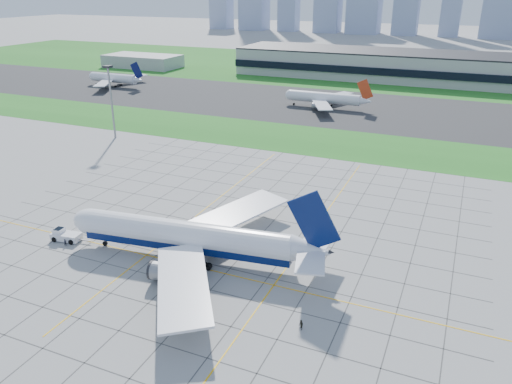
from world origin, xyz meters
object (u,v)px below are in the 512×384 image
Objects in this scene: pushback_tug at (65,235)px; crew_far at (301,325)px; airliner at (189,237)px; distant_jet_1 at (326,98)px; crew_near at (65,242)px; distant_jet_0 at (115,78)px; light_mast at (111,93)px.

pushback_tug is 5.37× the size of crew_far.
distant_jet_1 is (-12.30, 140.72, -0.34)m from airliner.
crew_near is 0.94× the size of crew_far.
distant_jet_0 is 119.43m from distant_jet_1.
light_mast reaches higher than distant_jet_1.
crew_near is (1.96, -2.07, -0.32)m from pushback_tug.
light_mast is at bearing 113.10° from pushback_tug.
crew_far is at bearing -16.05° from pushback_tug.
crew_far is 224.30m from distant_jet_0.
light_mast reaches higher than pushback_tug.
airliner is at bearing -159.55° from crew_far.
pushback_tug is 0.22× the size of distant_jet_0.
distant_jet_0 is 1.00× the size of distant_jet_1.
airliner is (68.87, -64.55, -11.35)m from light_mast.
light_mast is 2.75× the size of pushback_tug.
distant_jet_0 is (-131.64, 145.15, -0.35)m from airliner.
distant_jet_1 is at bearing 76.24° from pushback_tug.
light_mast is 95.08m from airliner.
distant_jet_0 is (-159.38, 157.78, 3.62)m from crew_far.
light_mast is 80.71m from pushback_tug.
pushback_tug is at bearing 59.22° from crew_near.
distant_jet_0 reaches higher than pushback_tug.
pushback_tug reaches higher than crew_near.
pushback_tug is (-28.81, -3.87, -3.69)m from airliner.
crew_far is (27.74, -12.63, -3.96)m from airliner.
light_mast is 83.50m from crew_near.
light_mast reaches higher than crew_near.
distant_jet_0 reaches higher than crew_near.
distant_jet_0 and distant_jet_1 have the same top height.
airliner is 30.74m from crew_far.
crew_near is 183.91m from distant_jet_0.
airliner is at bearing -61.73° from crew_near.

